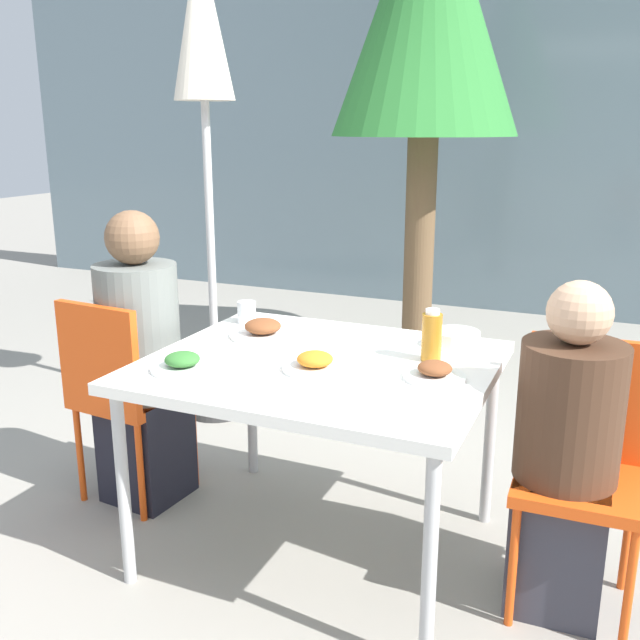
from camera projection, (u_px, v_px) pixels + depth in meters
ground_plane at (320, 548)px, 2.73m from camera, size 24.00×24.00×0.00m
building_facade at (514, 134)px, 5.92m from camera, size 10.00×0.20×3.00m
dining_table at (320, 376)px, 2.54m from camera, size 1.19×1.03×0.76m
chair_left at (120, 385)px, 2.94m from camera, size 0.44×0.44×0.89m
person_left at (141, 367)px, 2.97m from camera, size 0.34×0.34×1.24m
chair_right at (583, 452)px, 2.33m from camera, size 0.41×0.41×0.89m
person_right at (565, 460)px, 2.28m from camera, size 0.33×0.33×1.11m
closed_umbrella at (203, 59)px, 3.55m from camera, size 0.36×0.36×2.48m
plate_0 at (182, 363)px, 2.43m from camera, size 0.22×0.22×0.06m
plate_1 at (263, 330)px, 2.81m from camera, size 0.26×0.26×0.07m
plate_2 at (315, 363)px, 2.43m from camera, size 0.23×0.23×0.06m
plate_3 at (435, 372)px, 2.34m from camera, size 0.21×0.21×0.06m
bottle at (432, 336)px, 2.51m from camera, size 0.07×0.07×0.19m
drinking_cup at (247, 312)px, 3.00m from camera, size 0.08×0.08×0.09m
salad_bowl at (456, 339)px, 2.68m from camera, size 0.18×0.18×0.06m
tree_behind_left at (428, 5)px, 4.38m from camera, size 1.18×1.18×3.14m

